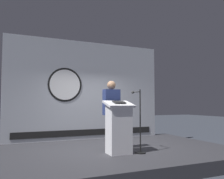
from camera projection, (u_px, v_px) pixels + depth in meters
The scene contains 6 objects.
ground_plane at pixel (109, 161), 5.87m from camera, with size 40.00×40.00×0.00m, color #383D47.
stage_platform at pixel (109, 155), 5.88m from camera, with size 6.40×4.00×0.30m, color #333338.
banner_display at pixel (87, 90), 7.68m from camera, with size 5.18×0.12×3.21m.
podium at pixel (119, 128), 5.37m from camera, with size 0.64×0.50×1.23m.
speaker_person at pixel (111, 114), 5.84m from camera, with size 0.40×0.26×1.73m.
microphone_stand at pixel (139, 130), 5.47m from camera, with size 0.24×0.52×1.49m.
Camera 1 is at (-2.27, -5.52, 1.44)m, focal length 37.21 mm.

